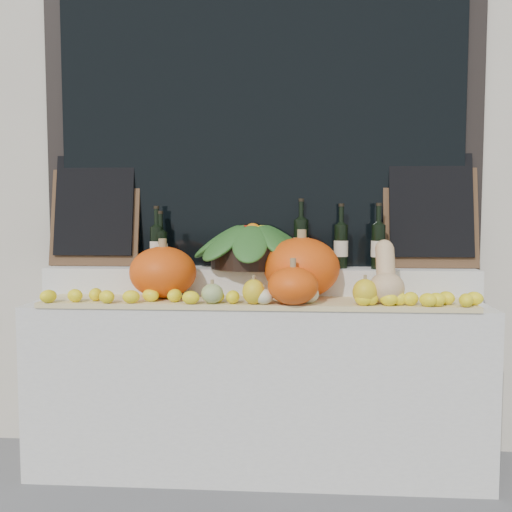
% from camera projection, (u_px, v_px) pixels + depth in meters
% --- Properties ---
extents(storefront_facade, '(7.00, 0.94, 4.50)m').
position_uv_depth(storefront_facade, '(264.00, 66.00, 3.55)').
color(storefront_facade, beige).
rests_on(storefront_facade, ground).
extents(display_sill, '(2.30, 0.55, 0.88)m').
position_uv_depth(display_sill, '(257.00, 385.00, 2.97)').
color(display_sill, silver).
rests_on(display_sill, ground).
extents(rear_tier, '(2.30, 0.25, 0.16)m').
position_uv_depth(rear_tier, '(259.00, 282.00, 3.08)').
color(rear_tier, silver).
rests_on(rear_tier, display_sill).
extents(straw_bedding, '(2.10, 0.32, 0.02)m').
position_uv_depth(straw_bedding, '(255.00, 303.00, 2.81)').
color(straw_bedding, tan).
rests_on(straw_bedding, display_sill).
extents(pumpkin_left, '(0.45, 0.45, 0.26)m').
position_uv_depth(pumpkin_left, '(163.00, 272.00, 2.88)').
color(pumpkin_left, '#E8510C').
rests_on(pumpkin_left, straw_bedding).
extents(pumpkin_right, '(0.41, 0.41, 0.31)m').
position_uv_depth(pumpkin_right, '(302.00, 268.00, 2.89)').
color(pumpkin_right, '#E8510C').
rests_on(pumpkin_right, straw_bedding).
extents(pumpkin_center, '(0.26, 0.26, 0.18)m').
position_uv_depth(pumpkin_center, '(293.00, 286.00, 2.67)').
color(pumpkin_center, '#E8510C').
rests_on(pumpkin_center, straw_bedding).
extents(butternut_squash, '(0.17, 0.22, 0.30)m').
position_uv_depth(butternut_squash, '(386.00, 278.00, 2.71)').
color(butternut_squash, tan).
rests_on(butternut_squash, straw_bedding).
extents(decorative_gourds, '(0.83, 0.16, 0.14)m').
position_uv_depth(decorative_gourds, '(289.00, 293.00, 2.69)').
color(decorative_gourds, '#3C7122').
rests_on(decorative_gourds, straw_bedding).
extents(lemon_heap, '(2.20, 0.16, 0.06)m').
position_uv_depth(lemon_heap, '(254.00, 297.00, 2.70)').
color(lemon_heap, yellow).
rests_on(lemon_heap, straw_bedding).
extents(produce_bowl, '(0.69, 0.69, 0.25)m').
position_uv_depth(produce_bowl, '(253.00, 245.00, 3.05)').
color(produce_bowl, black).
rests_on(produce_bowl, rear_tier).
extents(wine_bottle_far_left, '(0.08, 0.08, 0.33)m').
position_uv_depth(wine_bottle_far_left, '(157.00, 246.00, 3.09)').
color(wine_bottle_far_left, black).
rests_on(wine_bottle_far_left, rear_tier).
extents(wine_bottle_near_left, '(0.08, 0.08, 0.31)m').
position_uv_depth(wine_bottle_near_left, '(161.00, 249.00, 3.09)').
color(wine_bottle_near_left, black).
rests_on(wine_bottle_near_left, rear_tier).
extents(wine_bottle_tall, '(0.08, 0.08, 0.37)m').
position_uv_depth(wine_bottle_tall, '(301.00, 243.00, 3.10)').
color(wine_bottle_tall, black).
rests_on(wine_bottle_tall, rear_tier).
extents(wine_bottle_near_right, '(0.08, 0.08, 0.34)m').
position_uv_depth(wine_bottle_near_right, '(341.00, 246.00, 3.04)').
color(wine_bottle_near_right, black).
rests_on(wine_bottle_near_right, rear_tier).
extents(wine_bottle_far_right, '(0.08, 0.08, 0.35)m').
position_uv_depth(wine_bottle_far_right, '(378.00, 246.00, 2.99)').
color(wine_bottle_far_right, black).
rests_on(wine_bottle_far_right, rear_tier).
extents(chalkboard_left, '(0.50, 0.14, 0.61)m').
position_uv_depth(chalkboard_left, '(95.00, 208.00, 3.17)').
color(chalkboard_left, '#4C331E').
rests_on(chalkboard_left, rear_tier).
extents(chalkboard_right, '(0.50, 0.14, 0.61)m').
position_uv_depth(chalkboard_right, '(431.00, 208.00, 3.05)').
color(chalkboard_right, '#4C331E').
rests_on(chalkboard_right, rear_tier).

